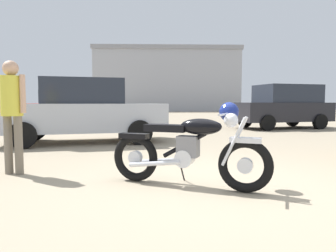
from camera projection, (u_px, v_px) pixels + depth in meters
name	position (u px, v px, depth m)	size (l,w,h in m)	color
ground_plane	(213.00, 184.00, 3.98)	(80.00, 80.00, 0.00)	gray
vintage_motorcycle	(191.00, 148.00, 3.83)	(1.91, 1.04, 1.07)	black
bystander	(12.00, 105.00, 4.46)	(0.44, 0.30, 1.66)	#706656
red_hatchback_near	(66.00, 107.00, 14.93)	(4.39, 2.33, 1.67)	black
dark_sedan_left	(84.00, 111.00, 8.13)	(4.43, 2.45, 1.67)	black
blue_hatchback_right	(283.00, 106.00, 12.62)	(4.14, 2.36, 1.78)	black
industrial_building	(167.00, 81.00, 40.40)	(18.50, 9.60, 7.89)	#9EA0A8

